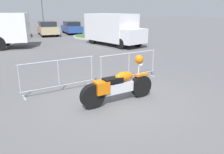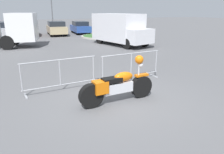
# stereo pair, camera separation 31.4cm
# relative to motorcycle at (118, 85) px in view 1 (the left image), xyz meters

# --- Properties ---
(ground_plane) EXTENTS (120.00, 120.00, 0.00)m
(ground_plane) POSITION_rel_motorcycle_xyz_m (0.08, 0.16, -0.50)
(ground_plane) COLOR #5B5B5E
(motorcycle) EXTENTS (2.34, 0.40, 1.32)m
(motorcycle) POSITION_rel_motorcycle_xyz_m (0.00, 0.00, 0.00)
(motorcycle) COLOR black
(motorcycle) RESTS_ON ground
(crowd_barrier_near) EXTENTS (2.48, 0.64, 1.07)m
(crowd_barrier_near) POSITION_rel_motorcycle_xyz_m (-1.33, 1.61, 0.05)
(crowd_barrier_near) COLOR #9EA0A5
(crowd_barrier_near) RESTS_ON ground
(crowd_barrier_far) EXTENTS (2.48, 0.64, 1.07)m
(crowd_barrier_far) POSITION_rel_motorcycle_xyz_m (1.33, 1.61, 0.05)
(crowd_barrier_far) COLOR #9EA0A5
(crowd_barrier_far) RESTS_ON ground
(delivery_van) EXTENTS (3.11, 5.32, 2.31)m
(delivery_van) POSITION_rel_motorcycle_xyz_m (4.81, 9.82, 0.74)
(delivery_van) COLOR silver
(delivery_van) RESTS_ON ground
(parked_car_red) EXTENTS (1.90, 4.21, 1.40)m
(parked_car_red) POSITION_rel_motorcycle_xyz_m (-1.13, 19.29, 0.21)
(parked_car_red) COLOR #B21E19
(parked_car_red) RESTS_ON ground
(parked_car_tan) EXTENTS (1.95, 4.32, 1.44)m
(parked_car_tan) POSITION_rel_motorcycle_xyz_m (1.64, 18.63, 0.22)
(parked_car_tan) COLOR tan
(parked_car_tan) RESTS_ON ground
(parked_car_blue) EXTENTS (1.83, 4.05, 1.35)m
(parked_car_blue) POSITION_rel_motorcycle_xyz_m (4.41, 19.23, 0.18)
(parked_car_blue) COLOR #284799
(parked_car_blue) RESTS_ON ground
(pedestrian) EXTENTS (0.47, 0.47, 1.69)m
(pedestrian) POSITION_rel_motorcycle_xyz_m (-2.73, 15.74, 0.42)
(pedestrian) COLOR #262838
(pedestrian) RESTS_ON ground
(planter_island) EXTENTS (4.65, 4.65, 1.23)m
(planter_island) POSITION_rel_motorcycle_xyz_m (5.53, 14.89, -0.11)
(planter_island) COLOR #ADA89E
(planter_island) RESTS_ON ground
(street_lamp) EXTENTS (0.36, 0.70, 5.68)m
(street_lamp) POSITION_rel_motorcycle_xyz_m (1.89, 22.13, 3.21)
(street_lamp) COLOR #595B60
(street_lamp) RESTS_ON ground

